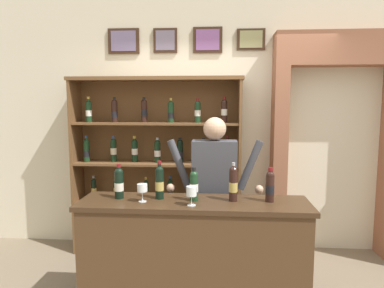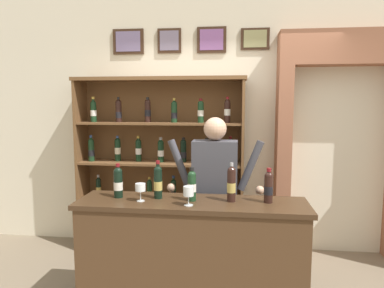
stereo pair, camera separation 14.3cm
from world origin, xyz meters
name	(u,v)px [view 1 (the left image)]	position (x,y,z in m)	size (l,w,h in m)	color
back_wall	(219,107)	(0.00, 1.51, 1.71)	(12.00, 0.19, 3.42)	beige
wine_shelf	(157,159)	(-0.72, 1.24, 1.10)	(1.98, 0.38, 2.06)	brown
archway_doorway	(333,129)	(1.32, 1.38, 1.47)	(1.42, 0.45, 2.54)	#935B42
tasting_counter	(194,257)	(-0.20, 0.00, 0.48)	(1.90, 0.50, 0.97)	#4C331E
shopkeeper	(214,183)	(-0.04, 0.47, 1.01)	(0.92, 0.22, 1.64)	#2D3347
tasting_bottle_brunello	(119,183)	(-0.83, 0.04, 1.10)	(0.08, 0.08, 0.29)	black
tasting_bottle_grappa	(160,182)	(-0.49, 0.05, 1.11)	(0.07, 0.07, 0.32)	black
tasting_bottle_riserva	(194,185)	(-0.20, 0.01, 1.10)	(0.07, 0.07, 0.28)	#19381E
tasting_bottle_chianti	(233,183)	(0.12, 0.03, 1.12)	(0.07, 0.07, 0.32)	black
tasting_bottle_vin_santo	(270,186)	(0.42, 0.04, 1.10)	(0.07, 0.07, 0.28)	black
wine_glass_left	(142,188)	(-0.62, -0.05, 1.08)	(0.08, 0.08, 0.15)	silver
wine_glass_center	(191,192)	(-0.21, -0.12, 1.07)	(0.08, 0.08, 0.15)	silver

